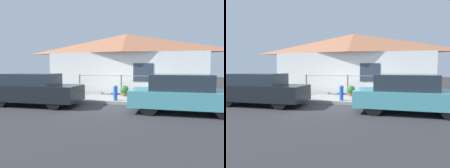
# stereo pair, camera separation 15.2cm
# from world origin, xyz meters

# --- Properties ---
(ground_plane) EXTENTS (60.00, 60.00, 0.00)m
(ground_plane) POSITION_xyz_m (0.00, 0.00, 0.00)
(ground_plane) COLOR #2D2D30
(sidewalk) EXTENTS (24.00, 2.24, 0.14)m
(sidewalk) POSITION_xyz_m (0.00, 1.12, 0.07)
(sidewalk) COLOR gray
(sidewalk) RESTS_ON ground_plane
(house) EXTENTS (9.51, 2.23, 3.67)m
(house) POSITION_xyz_m (0.00, 3.62, 2.90)
(house) COLOR white
(house) RESTS_ON ground_plane
(fence) EXTENTS (4.90, 0.10, 1.12)m
(fence) POSITION_xyz_m (0.00, 2.09, 0.76)
(fence) COLOR gray
(fence) RESTS_ON sidewalk
(car_left) EXTENTS (3.97, 1.67, 1.40)m
(car_left) POSITION_xyz_m (-3.17, -1.07, 0.70)
(car_left) COLOR black
(car_left) RESTS_ON ground_plane
(car_right) EXTENTS (3.95, 1.84, 1.42)m
(car_right) POSITION_xyz_m (2.98, -1.07, 0.71)
(car_right) COLOR teal
(car_right) RESTS_ON ground_plane
(fire_hydrant) EXTENTS (0.44, 0.20, 0.71)m
(fire_hydrant) POSITION_xyz_m (0.11, 0.29, 0.51)
(fire_hydrant) COLOR blue
(fire_hydrant) RESTS_ON sidewalk
(potted_plant_near_hydrant) EXTENTS (0.46, 0.46, 0.56)m
(potted_plant_near_hydrant) POSITION_xyz_m (0.22, 1.91, 0.44)
(potted_plant_near_hydrant) COLOR #9E5638
(potted_plant_near_hydrant) RESTS_ON sidewalk
(potted_plant_by_fence) EXTENTS (0.35, 0.35, 0.52)m
(potted_plant_by_fence) POSITION_xyz_m (-2.54, 1.97, 0.43)
(potted_plant_by_fence) COLOR brown
(potted_plant_by_fence) RESTS_ON sidewalk
(potted_plant_corner) EXTENTS (0.34, 0.34, 0.46)m
(potted_plant_corner) POSITION_xyz_m (3.32, 1.64, 0.40)
(potted_plant_corner) COLOR brown
(potted_plant_corner) RESTS_ON sidewalk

